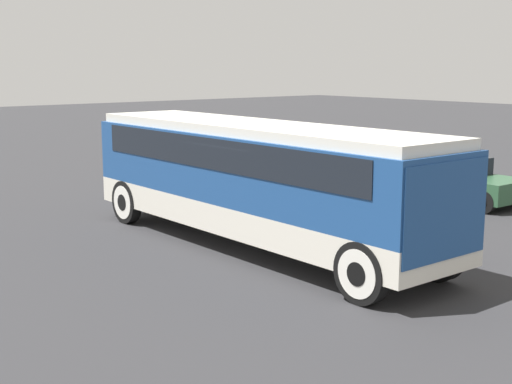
# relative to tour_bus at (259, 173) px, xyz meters

# --- Properties ---
(ground_plane) EXTENTS (120.00, 120.00, 0.00)m
(ground_plane) POSITION_rel_tour_bus_xyz_m (-0.10, 0.00, -1.78)
(ground_plane) COLOR #2D2D30
(tour_bus) EXTENTS (10.66, 2.54, 2.93)m
(tour_bus) POSITION_rel_tour_bus_xyz_m (0.00, 0.00, 0.00)
(tour_bus) COLOR silver
(tour_bus) RESTS_ON ground_plane
(parked_car_mid) EXTENTS (4.77, 1.97, 1.41)m
(parked_car_mid) POSITION_rel_tour_bus_xyz_m (-0.84, 8.40, -1.08)
(parked_car_mid) COLOR #2D5638
(parked_car_mid) RESTS_ON ground_plane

